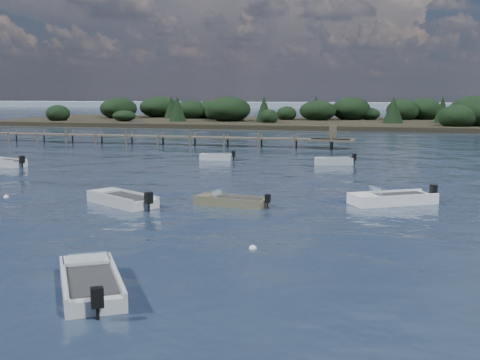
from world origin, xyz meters
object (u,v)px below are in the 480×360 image
(dinghy_mid_white_a, at_px, (231,203))
(tender_far_white, at_px, (216,158))
(jetty, at_px, (129,136))
(dinghy_mid_grey, at_px, (122,201))
(dinghy_mid_white_b, at_px, (392,201))
(tender_far_grey_b, at_px, (334,163))
(tender_far_grey, at_px, (8,164))
(dinghy_near_olive, at_px, (91,286))

(dinghy_mid_white_a, relative_size, tender_far_white, 1.32)
(tender_far_white, distance_m, jetty, 22.09)
(dinghy_mid_grey, bearing_deg, jetty, 114.80)
(dinghy_mid_white_a, distance_m, dinghy_mid_white_b, 9.42)
(tender_far_grey_b, xyz_separation_m, tender_far_white, (-11.38, 0.90, -0.01))
(jetty, bearing_deg, dinghy_mid_grey, -65.20)
(dinghy_mid_white_a, distance_m, jetty, 44.28)
(dinghy_mid_grey, bearing_deg, tender_far_white, 93.97)
(tender_far_grey_b, relative_size, tender_far_grey, 0.90)
(dinghy_mid_white_a, distance_m, tender_far_white, 23.55)
(dinghy_near_olive, xyz_separation_m, tender_far_grey, (-23.79, 28.47, 0.02))
(dinghy_mid_white_a, relative_size, dinghy_mid_white_b, 0.87)
(dinghy_near_olive, distance_m, dinghy_mid_grey, 15.46)
(dinghy_mid_white_a, relative_size, tender_far_grey_b, 1.21)
(tender_far_grey, relative_size, jetty, 0.06)
(dinghy_mid_white_b, height_order, dinghy_mid_grey, dinghy_mid_white_b)
(dinghy_near_olive, height_order, dinghy_mid_white_b, dinghy_mid_white_b)
(tender_far_grey_b, bearing_deg, dinghy_near_olive, -95.98)
(tender_far_grey_b, xyz_separation_m, dinghy_mid_white_b, (5.40, -18.47, -0.00))
(dinghy_near_olive, relative_size, tender_far_white, 1.46)
(dinghy_near_olive, distance_m, tender_far_white, 38.72)
(dinghy_mid_grey, bearing_deg, dinghy_near_olive, -67.74)
(dinghy_near_olive, relative_size, dinghy_mid_white_b, 0.96)
(dinghy_near_olive, distance_m, tender_far_grey_b, 37.29)
(dinghy_mid_white_b, xyz_separation_m, jetty, (-33.00, 34.35, 0.81))
(dinghy_mid_white_a, height_order, dinghy_mid_white_b, dinghy_mid_white_b)
(dinghy_mid_white_b, bearing_deg, dinghy_near_olive, -116.50)
(dinghy_near_olive, bearing_deg, tender_far_white, 101.16)
(dinghy_near_olive, height_order, dinghy_mid_grey, dinghy_mid_grey)
(dinghy_mid_white_b, xyz_separation_m, dinghy_mid_grey, (-15.13, -4.30, 0.00))
(dinghy_mid_white_a, bearing_deg, dinghy_near_olive, -91.07)
(tender_far_grey, distance_m, dinghy_mid_white_b, 34.51)
(tender_far_grey_b, xyz_separation_m, dinghy_mid_grey, (-9.74, -22.78, -0.00))
(dinghy_near_olive, bearing_deg, dinghy_mid_white_a, 88.93)
(tender_far_white, bearing_deg, dinghy_mid_white_a, -70.68)
(dinghy_mid_grey, bearing_deg, tender_far_grey_b, 66.85)
(dinghy_near_olive, xyz_separation_m, dinghy_mid_white_b, (9.28, 18.61, 0.01))
(tender_far_grey, bearing_deg, dinghy_mid_white_a, -27.81)
(tender_far_grey_b, distance_m, jetty, 31.85)
(tender_far_grey, bearing_deg, dinghy_near_olive, -50.11)
(dinghy_mid_white_a, height_order, tender_far_grey, tender_far_grey)
(tender_far_grey, xyz_separation_m, jetty, (0.07, 24.49, 0.80))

